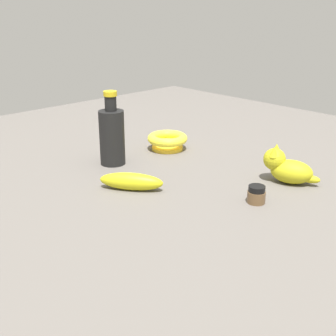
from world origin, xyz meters
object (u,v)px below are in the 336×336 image
(banana, at_px, (131,181))
(bottle_tall, at_px, (112,135))
(cat_figurine, at_px, (287,167))
(nail_polish_jar, at_px, (256,194))
(bowl, at_px, (167,140))

(banana, xyz_separation_m, bottle_tall, (0.09, 0.19, 0.06))
(bottle_tall, bearing_deg, banana, -114.47)
(banana, bearing_deg, bottle_tall, 120.06)
(cat_figurine, height_order, bottle_tall, bottle_tall)
(cat_figurine, distance_m, banana, 0.40)
(cat_figurine, relative_size, nail_polish_jar, 3.35)
(cat_figurine, distance_m, bottle_tall, 0.49)
(nail_polish_jar, bearing_deg, cat_figurine, 8.49)
(banana, distance_m, nail_polish_jar, 0.31)
(banana, bearing_deg, bowl, 85.41)
(banana, relative_size, bottle_tall, 0.77)
(nail_polish_jar, relative_size, bowl, 0.34)
(cat_figurine, xyz_separation_m, bottle_tall, (-0.24, 0.43, 0.05))
(cat_figurine, xyz_separation_m, nail_polish_jar, (-0.16, -0.02, -0.02))
(cat_figurine, relative_size, bowl, 1.14)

